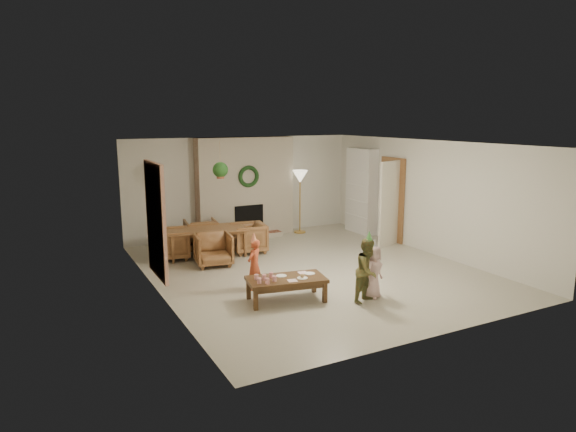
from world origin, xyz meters
TOP-DOWN VIEW (x-y plane):
  - floor at (0.00, 0.00)m, footprint 7.00×7.00m
  - ceiling at (0.00, 0.00)m, footprint 7.00×7.00m
  - wall_back at (0.00, 3.50)m, footprint 7.00×0.00m
  - wall_front at (0.00, -3.50)m, footprint 7.00×0.00m
  - wall_left at (-3.00, 0.00)m, footprint 0.00×7.00m
  - wall_right at (3.00, 0.00)m, footprint 0.00×7.00m
  - fireplace_mass at (0.00, 3.30)m, footprint 2.50×0.40m
  - fireplace_hearth at (0.00, 2.95)m, footprint 1.60×0.30m
  - fireplace_firebox at (0.00, 3.12)m, footprint 0.75×0.12m
  - fireplace_wreath at (0.00, 3.07)m, footprint 0.54×0.10m
  - floor_lamp_base at (1.41, 3.00)m, footprint 0.31×0.31m
  - floor_lamp_post at (1.41, 3.00)m, footprint 0.03×0.03m
  - floor_lamp_shade at (1.41, 3.00)m, footprint 0.39×0.39m
  - bookshelf_carcass at (2.84, 2.30)m, footprint 0.30×1.00m
  - bookshelf_shelf_a at (2.82, 2.30)m, footprint 0.30×0.92m
  - bookshelf_shelf_b at (2.82, 2.30)m, footprint 0.30×0.92m
  - bookshelf_shelf_c at (2.82, 2.30)m, footprint 0.30×0.92m
  - bookshelf_shelf_d at (2.82, 2.30)m, footprint 0.30×0.92m
  - books_row_lower at (2.80, 2.15)m, footprint 0.20×0.40m
  - books_row_mid at (2.80, 2.35)m, footprint 0.20×0.44m
  - books_row_upper at (2.80, 2.20)m, footprint 0.20×0.36m
  - door_frame at (2.96, 1.20)m, footprint 0.05×0.86m
  - door_leaf at (2.58, 0.82)m, footprint 0.77×0.32m
  - curtain_panel at (-2.96, 0.20)m, footprint 0.06×1.20m
  - dining_table at (-1.50, 1.94)m, footprint 1.84×1.20m
  - dining_chair_near at (-1.60, 1.19)m, footprint 0.81×0.83m
  - dining_chair_far at (-1.39, 2.69)m, footprint 0.81×0.83m
  - dining_chair_left at (-2.24, 2.05)m, footprint 0.83×0.81m
  - dining_chair_right at (-0.56, 1.80)m, footprint 0.83×0.81m
  - hanging_plant_cord at (-1.30, 1.50)m, footprint 0.01×0.01m
  - hanging_plant_pot at (-1.30, 1.50)m, footprint 0.16×0.16m
  - hanging_plant_foliage at (-1.30, 1.50)m, footprint 0.32×0.32m
  - coffee_table_top at (-1.22, -1.30)m, footprint 1.38×0.86m
  - coffee_table_apron at (-1.22, -1.30)m, footprint 1.26×0.75m
  - coffee_leg_fl at (-1.84, -1.45)m, footprint 0.08×0.08m
  - coffee_leg_fr at (-0.70, -1.66)m, footprint 0.08×0.08m
  - coffee_leg_bl at (-1.74, -0.94)m, footprint 0.08×0.08m
  - coffee_leg_br at (-0.60, -1.15)m, footprint 0.08×0.08m
  - cup_a at (-1.73, -1.36)m, footprint 0.08×0.08m
  - cup_b at (-1.69, -1.16)m, footprint 0.08×0.08m
  - cup_c at (-1.62, -1.43)m, footprint 0.08×0.08m
  - cup_d at (-1.59, -1.23)m, footprint 0.08×0.08m
  - cup_e at (-1.47, -1.37)m, footprint 0.08×0.08m
  - cup_f at (-1.44, -1.18)m, footprint 0.08×0.08m
  - plate_a at (-1.25, -1.18)m, footprint 0.21×0.21m
  - plate_b at (-0.99, -1.44)m, footprint 0.21×0.21m
  - plate_c at (-0.76, -1.29)m, footprint 0.21×0.21m
  - food_scoop at (-0.99, -1.44)m, footprint 0.08×0.08m
  - napkin_left at (-1.20, -1.48)m, footprint 0.17×0.17m
  - napkin_right at (-0.85, -1.19)m, footprint 0.17×0.17m
  - child_red at (-1.46, -0.55)m, footprint 0.40×0.37m
  - party_hat_red at (-1.46, -0.55)m, footprint 0.15×0.15m
  - child_plaid at (-0.05, -1.95)m, footprint 0.63×0.56m
  - party_hat_plaid at (-0.05, -1.95)m, footprint 0.13×0.13m
  - child_pink at (0.15, -1.82)m, footprint 0.52×0.45m
  - party_hat_pink at (0.15, -1.82)m, footprint 0.14×0.14m

SIDE VIEW (x-z plane):
  - floor at x=0.00m, z-range 0.00..0.00m
  - floor_lamp_base at x=1.41m, z-range 0.00..0.03m
  - fireplace_hearth at x=0.00m, z-range 0.00..0.12m
  - coffee_leg_fl at x=-1.84m, z-range 0.00..0.33m
  - coffee_leg_fr at x=-0.70m, z-range 0.00..0.33m
  - coffee_leg_bl at x=-1.74m, z-range 0.00..0.33m
  - coffee_leg_br at x=-0.60m, z-range 0.00..0.33m
  - coffee_table_apron at x=-1.22m, z-range 0.26..0.33m
  - dining_table at x=-1.50m, z-range 0.00..0.60m
  - dining_chair_near at x=-1.60m, z-range 0.00..0.67m
  - dining_chair_far at x=-1.39m, z-range 0.00..0.67m
  - dining_chair_left at x=-2.24m, z-range 0.00..0.67m
  - dining_chair_right at x=-0.56m, z-range 0.00..0.67m
  - coffee_table_top at x=-1.22m, z-range 0.33..0.39m
  - napkin_left at x=-1.20m, z-range 0.39..0.40m
  - napkin_right at x=-0.85m, z-range 0.39..0.40m
  - plate_a at x=-1.25m, z-range 0.39..0.40m
  - plate_b at x=-0.99m, z-range 0.39..0.40m
  - plate_c at x=-0.76m, z-range 0.39..0.40m
  - food_scoop at x=-0.99m, z-range 0.40..0.47m
  - cup_a at x=-1.73m, z-range 0.39..0.48m
  - cup_b at x=-1.69m, z-range 0.39..0.48m
  - cup_c at x=-1.62m, z-range 0.39..0.48m
  - cup_d at x=-1.59m, z-range 0.39..0.48m
  - cup_e at x=-1.47m, z-range 0.39..0.48m
  - cup_f at x=-1.44m, z-range 0.39..0.48m
  - child_pink at x=0.15m, z-range 0.00..0.89m
  - fireplace_firebox at x=0.00m, z-range 0.07..0.82m
  - bookshelf_shelf_a at x=2.82m, z-range 0.43..0.47m
  - child_red at x=-1.46m, z-range 0.00..0.91m
  - child_plaid at x=-0.05m, z-range 0.00..1.07m
  - books_row_lower at x=2.80m, z-range 0.47..0.71m
  - floor_lamp_post at x=1.41m, z-range 0.03..1.51m
  - bookshelf_shelf_b at x=2.82m, z-range 0.83..0.86m
  - party_hat_pink at x=0.15m, z-range 0.85..1.01m
  - party_hat_red at x=-1.46m, z-range 0.86..1.03m
  - books_row_mid at x=2.80m, z-range 0.87..1.11m
  - door_leaf at x=2.58m, z-range 0.00..2.00m
  - door_frame at x=2.96m, z-range 0.00..2.04m
  - bookshelf_carcass at x=2.84m, z-range 0.00..2.20m
  - party_hat_plaid at x=-0.05m, z-range 1.02..1.19m
  - wall_back at x=0.00m, z-range -2.25..4.75m
  - wall_front at x=0.00m, z-range -2.25..4.75m
  - wall_left at x=-3.00m, z-range -2.25..4.75m
  - wall_right at x=3.00m, z-range -2.25..4.75m
  - fireplace_mass at x=0.00m, z-range 0.00..2.50m
  - bookshelf_shelf_c at x=2.82m, z-range 1.24..1.26m
  - curtain_panel at x=-2.96m, z-range 0.25..2.25m
  - books_row_upper at x=2.80m, z-range 1.27..1.49m
  - floor_lamp_shade at x=1.41m, z-range 1.31..1.64m
  - fireplace_wreath at x=0.00m, z-range 1.28..1.82m
  - bookshelf_shelf_d at x=2.82m, z-range 1.64..1.66m
  - hanging_plant_pot at x=-1.30m, z-range 1.74..1.86m
  - hanging_plant_foliage at x=-1.30m, z-range 1.76..2.08m
  - hanging_plant_cord at x=-1.30m, z-range 1.80..2.50m
  - ceiling at x=0.00m, z-range 2.50..2.50m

